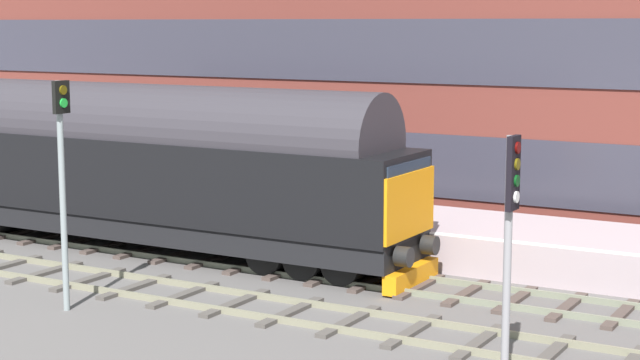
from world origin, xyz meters
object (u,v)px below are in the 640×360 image
(signal_post_mid, at_px, (62,171))
(platform_number_sign, at_px, (418,186))
(diesel_locomotive, at_px, (132,162))
(signal_post_near, at_px, (510,226))
(waiting_passenger, at_px, (272,171))

(signal_post_mid, relative_size, platform_number_sign, 2.99)
(diesel_locomotive, distance_m, signal_post_near, 14.20)
(signal_post_near, distance_m, platform_number_sign, 9.19)
(signal_post_near, bearing_deg, platform_number_sign, 34.29)
(diesel_locomotive, height_order, signal_post_near, diesel_locomotive)
(signal_post_near, height_order, signal_post_mid, signal_post_mid)
(signal_post_mid, xyz_separation_m, waiting_passenger, (8.97, 0.32, -1.14))
(signal_post_mid, bearing_deg, waiting_passenger, 2.02)
(platform_number_sign, bearing_deg, waiting_passenger, 75.35)
(diesel_locomotive, bearing_deg, waiting_passenger, -37.03)
(diesel_locomotive, xyz_separation_m, signal_post_near, (-5.66, -13.02, 0.43))
(waiting_passenger, bearing_deg, signal_post_mid, 114.84)
(signal_post_near, bearing_deg, diesel_locomotive, 66.51)
(waiting_passenger, bearing_deg, diesel_locomotive, 75.79)
(signal_post_near, xyz_separation_m, waiting_passenger, (8.97, 10.52, -0.92))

